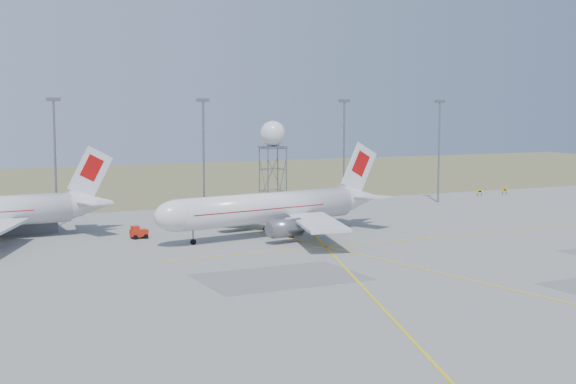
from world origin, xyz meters
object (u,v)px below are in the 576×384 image
airliner_main (270,208)px  radar_tower (273,161)px  baggage_tug (139,234)px  fire_truck (264,209)px

airliner_main → radar_tower: radar_tower is taller
radar_tower → baggage_tug: size_ratio=6.81×
fire_truck → baggage_tug: size_ratio=4.16×
airliner_main → fire_truck: (6.48, 16.14, -2.27)m
airliner_main → baggage_tug: (-18.04, 6.46, -3.42)m
radar_tower → airliner_main: bearing=-116.2°
radar_tower → baggage_tug: bearing=-149.1°
airliner_main → baggage_tug: size_ratio=16.19×
radar_tower → fire_truck: bearing=-123.7°
fire_truck → baggage_tug: (-24.52, -9.68, -1.14)m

